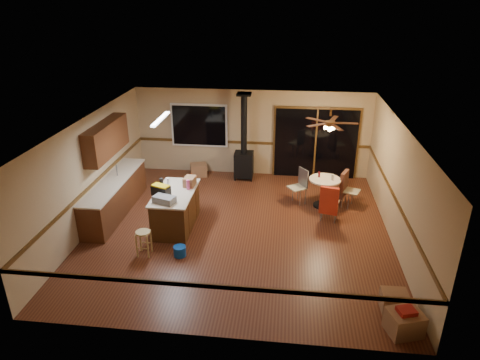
% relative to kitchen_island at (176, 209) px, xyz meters
% --- Properties ---
extents(floor, '(7.00, 7.00, 0.00)m').
position_rel_kitchen_island_xyz_m(floor, '(1.50, 0.00, -0.45)').
color(floor, '#532717').
rests_on(floor, ground).
extents(ceiling, '(7.00, 7.00, 0.00)m').
position_rel_kitchen_island_xyz_m(ceiling, '(1.50, 0.00, 2.15)').
color(ceiling, silver).
rests_on(ceiling, ground).
extents(wall_back, '(7.00, 0.00, 7.00)m').
position_rel_kitchen_island_xyz_m(wall_back, '(1.50, 3.50, 0.85)').
color(wall_back, tan).
rests_on(wall_back, ground).
extents(wall_front, '(7.00, 0.00, 7.00)m').
position_rel_kitchen_island_xyz_m(wall_front, '(1.50, -3.50, 0.85)').
color(wall_front, tan).
rests_on(wall_front, ground).
extents(wall_left, '(0.00, 7.00, 7.00)m').
position_rel_kitchen_island_xyz_m(wall_left, '(-2.00, 0.00, 0.85)').
color(wall_left, tan).
rests_on(wall_left, ground).
extents(wall_right, '(0.00, 7.00, 7.00)m').
position_rel_kitchen_island_xyz_m(wall_right, '(5.00, 0.00, 0.85)').
color(wall_right, tan).
rests_on(wall_right, ground).
extents(chair_rail, '(7.00, 7.00, 0.08)m').
position_rel_kitchen_island_xyz_m(chair_rail, '(1.50, 0.00, 0.55)').
color(chair_rail, '#513314').
rests_on(chair_rail, ground).
extents(window, '(1.72, 0.10, 1.32)m').
position_rel_kitchen_island_xyz_m(window, '(-0.10, 3.45, 1.05)').
color(window, black).
rests_on(window, ground).
extents(sliding_door, '(2.52, 0.10, 2.10)m').
position_rel_kitchen_island_xyz_m(sliding_door, '(3.40, 3.45, 0.60)').
color(sliding_door, black).
rests_on(sliding_door, ground).
extents(lower_cabinets, '(0.60, 3.00, 0.86)m').
position_rel_kitchen_island_xyz_m(lower_cabinets, '(-1.70, 0.50, -0.02)').
color(lower_cabinets, '#522914').
rests_on(lower_cabinets, ground).
extents(countertop, '(0.64, 3.04, 0.04)m').
position_rel_kitchen_island_xyz_m(countertop, '(-1.70, 0.50, 0.43)').
color(countertop, beige).
rests_on(countertop, lower_cabinets).
extents(upper_cabinets, '(0.35, 2.00, 0.80)m').
position_rel_kitchen_island_xyz_m(upper_cabinets, '(-1.83, 0.70, 1.45)').
color(upper_cabinets, '#522914').
rests_on(upper_cabinets, ground).
extents(kitchen_island, '(0.88, 1.68, 0.90)m').
position_rel_kitchen_island_xyz_m(kitchen_island, '(0.00, 0.00, 0.00)').
color(kitchen_island, '#432610').
rests_on(kitchen_island, ground).
extents(wood_stove, '(0.55, 0.50, 2.52)m').
position_rel_kitchen_island_xyz_m(wood_stove, '(1.30, 3.05, 0.28)').
color(wood_stove, black).
rests_on(wood_stove, ground).
extents(ceiling_fan, '(0.24, 0.24, 0.55)m').
position_rel_kitchen_island_xyz_m(ceiling_fan, '(3.57, 1.46, 1.76)').
color(ceiling_fan, brown).
rests_on(ceiling_fan, ceiling).
extents(fluorescent_strip, '(0.10, 1.20, 0.04)m').
position_rel_kitchen_island_xyz_m(fluorescent_strip, '(-0.30, 0.30, 2.11)').
color(fluorescent_strip, white).
rests_on(fluorescent_strip, ceiling).
extents(toolbox_grey, '(0.54, 0.41, 0.15)m').
position_rel_kitchen_island_xyz_m(toolbox_grey, '(-0.09, -0.56, 0.52)').
color(toolbox_grey, slate).
rests_on(toolbox_grey, kitchen_island).
extents(toolbox_black, '(0.47, 0.35, 0.23)m').
position_rel_kitchen_island_xyz_m(toolbox_black, '(-0.26, -0.22, 0.56)').
color(toolbox_black, black).
rests_on(toolbox_black, kitchen_island).
extents(toolbox_yellow_lid, '(0.44, 0.34, 0.03)m').
position_rel_kitchen_island_xyz_m(toolbox_yellow_lid, '(-0.26, -0.22, 0.69)').
color(toolbox_yellow_lid, gold).
rests_on(toolbox_yellow_lid, toolbox_black).
extents(box_on_island, '(0.28, 0.36, 0.22)m').
position_rel_kitchen_island_xyz_m(box_on_island, '(0.27, 0.39, 0.56)').
color(box_on_island, brown).
rests_on(box_on_island, kitchen_island).
extents(bottle_dark, '(0.10, 0.10, 0.30)m').
position_rel_kitchen_island_xyz_m(bottle_dark, '(-0.32, 0.06, 0.60)').
color(bottle_dark, black).
rests_on(bottle_dark, kitchen_island).
extents(bottle_pink, '(0.10, 0.10, 0.24)m').
position_rel_kitchen_island_xyz_m(bottle_pink, '(0.28, 0.18, 0.57)').
color(bottle_pink, '#D84C8C').
rests_on(bottle_pink, kitchen_island).
extents(bottle_white, '(0.06, 0.06, 0.18)m').
position_rel_kitchen_island_xyz_m(bottle_white, '(-0.25, 0.37, 0.54)').
color(bottle_white, white).
rests_on(bottle_white, kitchen_island).
extents(bar_stool, '(0.31, 0.31, 0.56)m').
position_rel_kitchen_island_xyz_m(bar_stool, '(-0.38, -1.29, -0.17)').
color(bar_stool, tan).
rests_on(bar_stool, floor).
extents(blue_bucket, '(0.35, 0.35, 0.22)m').
position_rel_kitchen_island_xyz_m(blue_bucket, '(0.38, -1.25, -0.34)').
color(blue_bucket, '#0C46B1').
rests_on(blue_bucket, floor).
extents(dining_table, '(0.81, 0.81, 0.78)m').
position_rel_kitchen_island_xyz_m(dining_table, '(3.57, 1.46, 0.07)').
color(dining_table, black).
rests_on(dining_table, ground).
extents(glass_red, '(0.06, 0.06, 0.15)m').
position_rel_kitchen_island_xyz_m(glass_red, '(3.42, 1.56, 0.40)').
color(glass_red, '#590C14').
rests_on(glass_red, dining_table).
extents(glass_cream, '(0.08, 0.08, 0.16)m').
position_rel_kitchen_island_xyz_m(glass_cream, '(3.75, 1.41, 0.40)').
color(glass_cream, beige).
rests_on(glass_cream, dining_table).
extents(chair_left, '(0.56, 0.56, 0.51)m').
position_rel_kitchen_island_xyz_m(chair_left, '(2.95, 1.62, 0.14)').
color(chair_left, tan).
rests_on(chair_left, ground).
extents(chair_near, '(0.52, 0.55, 0.70)m').
position_rel_kitchen_island_xyz_m(chair_near, '(3.62, 0.58, 0.14)').
color(chair_near, tan).
rests_on(chair_near, ground).
extents(chair_right, '(0.59, 0.57, 0.70)m').
position_rel_kitchen_island_xyz_m(chair_right, '(4.10, 1.58, 0.14)').
color(chair_right, tan).
rests_on(chair_right, ground).
extents(box_under_window, '(0.57, 0.51, 0.38)m').
position_rel_kitchen_island_xyz_m(box_under_window, '(-0.10, 3.10, -0.26)').
color(box_under_window, brown).
rests_on(box_under_window, floor).
extents(box_corner_a, '(0.64, 0.59, 0.41)m').
position_rel_kitchen_island_xyz_m(box_corner_a, '(4.60, -3.04, -0.25)').
color(box_corner_a, brown).
rests_on(box_corner_a, floor).
extents(box_corner_b, '(0.45, 0.39, 0.36)m').
position_rel_kitchen_island_xyz_m(box_corner_b, '(4.55, -2.48, -0.27)').
color(box_corner_b, brown).
rests_on(box_corner_b, floor).
extents(box_small_red, '(0.34, 0.31, 0.07)m').
position_rel_kitchen_island_xyz_m(box_small_red, '(4.60, -3.04, -0.01)').
color(box_small_red, maroon).
rests_on(box_small_red, box_corner_a).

